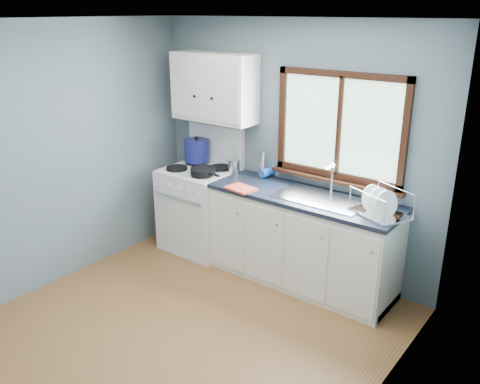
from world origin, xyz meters
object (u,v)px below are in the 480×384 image
Objects in this scene: dish_rack at (380,208)px; base_cabinets at (302,244)px; sink at (320,205)px; gas_range at (200,206)px; thermos at (262,165)px; stockpot at (197,150)px; skillet at (203,170)px; utensil_crock at (234,166)px.

base_cabinets is at bearing -157.64° from dish_rack.
base_cabinets is 0.48m from sink.
gas_range is 0.91m from thermos.
stockpot is (-1.47, 0.13, 0.68)m from base_cabinets.
gas_range is at bearing -179.18° from base_cabinets.
sink is at bearing -158.23° from dish_rack.
skillet is 0.33m from utensil_crock.
thermos is (-0.80, 0.20, 0.20)m from sink.
sink is 2.16× the size of utensil_crock.
sink is 0.59m from dish_rack.
gas_range is 2.12m from dish_rack.
thermos is (0.31, 0.08, 0.06)m from utensil_crock.
utensil_crock is at bearing 19.36° from gas_range.
stockpot is 0.90× the size of utensil_crock.
skillet is 1.08× the size of utensil_crock.
base_cabinets is at bearing -7.02° from utensil_crock.
thermos is (-0.62, 0.20, 0.65)m from base_cabinets.
utensil_crock is at bearing -165.05° from thermos.
utensil_crock is 0.32m from thermos.
thermos is (0.69, 0.22, 0.56)m from gas_range.
stockpot is 1.28× the size of thermos.
sink is (1.49, 0.02, 0.37)m from gas_range.
dish_rack reaches higher than skillet.
dish_rack is (1.38, -0.22, -0.07)m from thermos.
base_cabinets is 4.76× the size of utensil_crock.
skillet is (0.19, -0.14, 0.49)m from gas_range.
utensil_crock is at bearing -160.40° from dish_rack.
gas_range reaches higher than base_cabinets.
gas_range is 3.24× the size of skillet.
skillet is 1.88m from dish_rack.
stockpot is 0.63× the size of dish_rack.
base_cabinets is at bearing -17.64° from thermos.
base_cabinets is 2.20× the size of sink.
gas_range reaches higher than skillet.
dish_rack is at bearing -0.23° from gas_range.
gas_range is at bearing 154.35° from skillet.
utensil_crock is 1.43× the size of thermos.
sink is (0.18, -0.00, 0.45)m from base_cabinets.
utensil_crock is (0.38, 0.13, 0.51)m from gas_range.
sink is 2.00× the size of skillet.
utensil_crock is (-1.11, 0.11, 0.14)m from sink.
sink reaches higher than base_cabinets.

